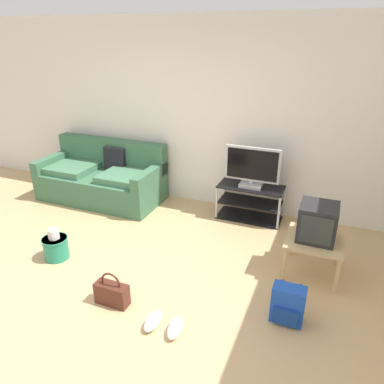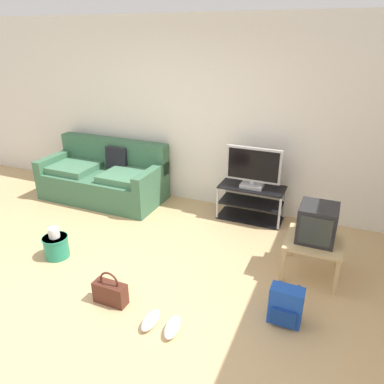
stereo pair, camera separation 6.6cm
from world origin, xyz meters
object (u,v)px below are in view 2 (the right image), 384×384
at_px(backpack, 286,306).
at_px(handbag, 110,292).
at_px(side_table, 314,244).
at_px(sneakers_pair, 161,324).
at_px(flat_tv, 253,168).
at_px(tv_stand, 251,202).
at_px(crt_tv, 317,223).
at_px(cleaning_bucket, 56,245).
at_px(couch, 105,178).

distance_m(backpack, handbag, 1.67).
distance_m(side_table, backpack, 0.89).
relative_size(side_table, sneakers_pair, 1.60).
bearing_deg(backpack, flat_tv, 93.24).
bearing_deg(flat_tv, sneakers_pair, -94.40).
distance_m(tv_stand, crt_tv, 1.43).
height_order(crt_tv, cleaning_bucket, crt_tv).
xyz_separation_m(crt_tv, sneakers_pair, (-1.13, -1.39, -0.58)).
bearing_deg(tv_stand, crt_tv, -46.74).
bearing_deg(backpack, crt_tv, 61.02).
distance_m(flat_tv, backpack, 2.11).
relative_size(flat_tv, backpack, 2.04).
distance_m(side_table, sneakers_pair, 1.81).
height_order(tv_stand, crt_tv, crt_tv).
distance_m(crt_tv, backpack, 0.99).
xyz_separation_m(flat_tv, cleaning_bucket, (-1.85, -1.84, -0.61)).
distance_m(couch, crt_tv, 3.40).
xyz_separation_m(couch, sneakers_pair, (2.16, -2.20, -0.28)).
relative_size(flat_tv, cleaning_bucket, 1.95).
distance_m(couch, sneakers_pair, 3.09).
bearing_deg(couch, handbag, -53.62).
bearing_deg(cleaning_bucket, tv_stand, 45.19).
distance_m(handbag, sneakers_pair, 0.63).
distance_m(backpack, cleaning_bucket, 2.67).
height_order(couch, cleaning_bucket, couch).
height_order(tv_stand, sneakers_pair, tv_stand).
height_order(couch, backpack, couch).
bearing_deg(flat_tv, handbag, -109.36).
bearing_deg(sneakers_pair, couch, 134.46).
distance_m(tv_stand, cleaning_bucket, 2.63).
xyz_separation_m(crt_tv, backpack, (-0.13, -0.87, -0.44)).
bearing_deg(sneakers_pair, side_table, 50.49).
xyz_separation_m(crt_tv, cleaning_bucket, (-2.80, -0.86, -0.46)).
height_order(side_table, handbag, side_table).
bearing_deg(handbag, crt_tv, 36.33).
bearing_deg(flat_tv, side_table, -46.56).
relative_size(tv_stand, sneakers_pair, 2.44).
relative_size(tv_stand, side_table, 1.53).
bearing_deg(cleaning_bucket, flat_tv, 44.85).
xyz_separation_m(tv_stand, backpack, (0.82, -1.88, -0.07)).
bearing_deg(backpack, handbag, 173.72).
bearing_deg(flat_tv, crt_tv, -46.09).
distance_m(flat_tv, sneakers_pair, 2.49).
distance_m(couch, side_table, 3.39).
bearing_deg(handbag, backpack, 14.28).
relative_size(backpack, cleaning_bucket, 0.96).
distance_m(tv_stand, sneakers_pair, 2.41).
distance_m(backpack, sneakers_pair, 1.13).
bearing_deg(side_table, sneakers_pair, -129.51).
bearing_deg(side_table, backpack, -98.58).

